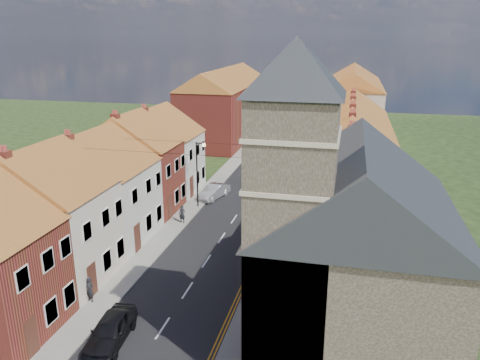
% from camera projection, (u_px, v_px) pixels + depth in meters
% --- Properties ---
extents(ground, '(160.00, 160.00, 0.00)m').
position_uv_depth(ground, '(147.00, 352.00, 23.43)').
color(ground, '#435825').
rests_on(ground, ground).
extents(road, '(7.00, 90.00, 0.02)m').
position_uv_depth(road, '(260.00, 179.00, 51.28)').
color(road, black).
rests_on(road, ground).
extents(pavement_left, '(1.80, 90.00, 0.12)m').
position_uv_depth(pavement_left, '(222.00, 176.00, 52.23)').
color(pavement_left, '#ACA89D').
rests_on(pavement_left, ground).
extents(pavement_right, '(1.80, 90.00, 0.12)m').
position_uv_depth(pavement_right, '(300.00, 181.00, 50.31)').
color(pavement_right, '#ACA89D').
rests_on(pavement_right, ground).
extents(church, '(11.25, 14.25, 15.20)m').
position_uv_depth(church, '(347.00, 235.00, 22.71)').
color(church, '#363126').
rests_on(church, ground).
extents(cottage_r_tudor, '(8.30, 5.20, 9.00)m').
position_uv_depth(cottage_r_tudor, '(347.00, 199.00, 31.85)').
color(cottage_r_tudor, beige).
rests_on(cottage_r_tudor, ground).
extents(cottage_r_white_near, '(8.30, 6.00, 9.00)m').
position_uv_depth(cottage_r_white_near, '(348.00, 176.00, 36.86)').
color(cottage_r_white_near, beige).
rests_on(cottage_r_white_near, ground).
extents(cottage_r_cream_mid, '(8.30, 5.20, 9.00)m').
position_uv_depth(cottage_r_cream_mid, '(349.00, 159.00, 41.87)').
color(cottage_r_cream_mid, beige).
rests_on(cottage_r_cream_mid, ground).
extents(cottage_r_pink, '(8.30, 6.00, 9.00)m').
position_uv_depth(cottage_r_pink, '(350.00, 146.00, 46.89)').
color(cottage_r_pink, beige).
rests_on(cottage_r_pink, ground).
extents(cottage_r_white_far, '(8.30, 5.20, 9.00)m').
position_uv_depth(cottage_r_white_far, '(350.00, 135.00, 51.90)').
color(cottage_r_white_far, maroon).
rests_on(cottage_r_white_far, ground).
extents(cottage_r_cream_far, '(8.30, 6.00, 9.00)m').
position_uv_depth(cottage_r_cream_far, '(351.00, 126.00, 56.92)').
color(cottage_r_cream_far, beige).
rests_on(cottage_r_cream_far, ground).
extents(cottage_l_cream, '(8.30, 6.30, 9.10)m').
position_uv_depth(cottage_l_cream, '(42.00, 213.00, 29.26)').
color(cottage_l_cream, beige).
rests_on(cottage_l_cream, ground).
extents(cottage_l_white, '(8.30, 6.90, 8.80)m').
position_uv_depth(cottage_l_white, '(95.00, 184.00, 35.25)').
color(cottage_l_white, silver).
rests_on(cottage_l_white, ground).
extents(cottage_l_brick_mid, '(8.30, 5.70, 9.10)m').
position_uv_depth(cottage_l_brick_mid, '(131.00, 162.00, 40.87)').
color(cottage_l_brick_mid, maroon).
rests_on(cottage_l_brick_mid, ground).
extents(cottage_l_pink, '(8.30, 6.30, 8.80)m').
position_uv_depth(cottage_l_pink, '(157.00, 148.00, 46.30)').
color(cottage_l_pink, silver).
rests_on(cottage_l_pink, ground).
extents(block_right_far, '(8.30, 24.20, 10.50)m').
position_uv_depth(block_right_far, '(352.00, 102.00, 70.88)').
color(block_right_far, beige).
rests_on(block_right_far, ground).
extents(block_left_far, '(8.30, 24.20, 10.50)m').
position_uv_depth(block_left_far, '(225.00, 103.00, 70.31)').
color(block_left_far, maroon).
rests_on(block_left_far, ground).
extents(lamppost, '(0.88, 0.15, 6.00)m').
position_uv_depth(lamppost, '(198.00, 170.00, 41.78)').
color(lamppost, black).
rests_on(lamppost, pavement_left).
extents(car_near, '(2.05, 4.32, 1.42)m').
position_uv_depth(car_near, '(111.00, 330.00, 23.98)').
color(car_near, black).
rests_on(car_near, ground).
extents(car_mid, '(2.50, 4.22, 1.31)m').
position_uv_depth(car_mid, '(214.00, 192.00, 45.11)').
color(car_mid, gray).
rests_on(car_mid, ground).
extents(car_far, '(3.48, 5.25, 1.41)m').
position_uv_depth(car_far, '(270.00, 143.00, 64.89)').
color(car_far, navy).
rests_on(car_far, ground).
extents(car_distant, '(3.16, 4.99, 1.28)m').
position_uv_depth(car_distant, '(276.00, 136.00, 70.00)').
color(car_distant, '#A3A7AA').
rests_on(car_distant, ground).
extents(pedestrian_left, '(0.63, 0.47, 1.56)m').
position_uv_depth(pedestrian_left, '(90.00, 289.00, 27.41)').
color(pedestrian_left, black).
rests_on(pedestrian_left, pavement_left).
extents(pedestrian_right, '(0.91, 0.78, 1.62)m').
position_uv_depth(pedestrian_right, '(272.00, 265.00, 30.30)').
color(pedestrian_right, '#2B2523').
rests_on(pedestrian_right, pavement_right).
extents(car_mid_b, '(2.65, 4.35, 1.35)m').
position_uv_depth(car_mid_b, '(273.00, 204.00, 41.70)').
color(car_mid_b, gray).
rests_on(car_mid_b, ground).
extents(pedestrian_left_b, '(0.59, 0.42, 1.53)m').
position_uv_depth(pedestrian_left_b, '(182.00, 214.00, 38.89)').
color(pedestrian_left_b, '#222228').
rests_on(pedestrian_left_b, pavement_left).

